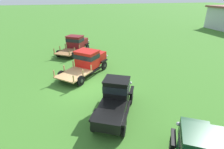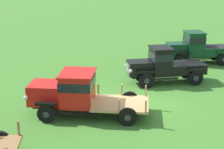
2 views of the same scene
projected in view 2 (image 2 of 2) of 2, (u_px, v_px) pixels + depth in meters
name	position (u px, v px, depth m)	size (l,w,h in m)	color
ground_plane	(133.00, 103.00, 17.61)	(240.00, 240.00, 0.00)	#3D7528
vintage_truck_second_in_line	(74.00, 92.00, 15.91)	(5.35, 5.17, 2.08)	black
vintage_truck_midrow_center	(164.00, 65.00, 20.32)	(4.79, 3.45, 2.20)	black
vintage_truck_far_side	(197.00, 47.00, 24.52)	(4.70, 3.72, 2.31)	black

